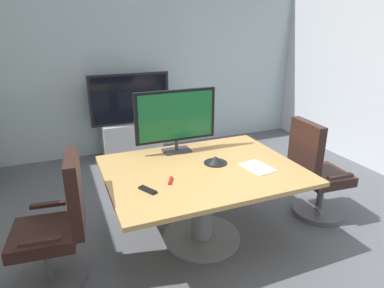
{
  "coord_description": "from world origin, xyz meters",
  "views": [
    {
      "loc": [
        -1.25,
        -2.43,
        2.02
      ],
      "look_at": [
        -0.09,
        0.38,
        0.91
      ],
      "focal_mm": 31.36,
      "sensor_mm": 36.0,
      "label": 1
    }
  ],
  "objects": [
    {
      "name": "office_chair_left",
      "position": [
        -1.38,
        0.03,
        0.46
      ],
      "size": [
        0.62,
        0.6,
        1.09
      ],
      "rotation": [
        0.0,
        0.0,
        -1.68
      ],
      "color": "#4C4C51",
      "rests_on": "ground"
    },
    {
      "name": "paper_notepad",
      "position": [
        0.38,
        -0.06,
        0.76
      ],
      "size": [
        0.25,
        0.33,
        0.01
      ],
      "primitive_type": "cube",
      "rotation": [
        0.0,
        0.0,
        0.14
      ],
      "color": "white",
      "rests_on": "conference_table"
    },
    {
      "name": "whiteboard_marker",
      "position": [
        -0.45,
        -0.02,
        0.77
      ],
      "size": [
        0.08,
        0.13,
        0.02
      ],
      "primitive_type": "cube",
      "rotation": [
        0.0,
        0.0,
        1.1
      ],
      "color": "red",
      "rests_on": "conference_table"
    },
    {
      "name": "tv_monitor",
      "position": [
        -0.16,
        0.62,
        1.12
      ],
      "size": [
        0.84,
        0.18,
        0.64
      ],
      "color": "#333338",
      "rests_on": "conference_table"
    },
    {
      "name": "wall_display_unit",
      "position": [
        -0.22,
        2.51,
        0.44
      ],
      "size": [
        1.2,
        0.36,
        1.31
      ],
      "color": "#B7BABC",
      "rests_on": "ground"
    },
    {
      "name": "wall_back_glass_partition",
      "position": [
        0.0,
        2.87,
        1.37
      ],
      "size": [
        5.79,
        0.1,
        2.73
      ],
      "primitive_type": "cube",
      "color": "#9EB2B7",
      "rests_on": "ground"
    },
    {
      "name": "remote_control",
      "position": [
        -0.67,
        -0.11,
        0.77
      ],
      "size": [
        0.12,
        0.17,
        0.02
      ],
      "primitive_type": "cube",
      "rotation": [
        0.0,
        0.0,
        0.48
      ],
      "color": "black",
      "rests_on": "conference_table"
    },
    {
      "name": "conference_phone",
      "position": [
        0.07,
        0.18,
        0.79
      ],
      "size": [
        0.22,
        0.22,
        0.07
      ],
      "color": "black",
      "rests_on": "conference_table"
    },
    {
      "name": "office_chair_right",
      "position": [
        1.2,
        0.05,
        0.46
      ],
      "size": [
        0.61,
        0.59,
        1.09
      ],
      "rotation": [
        0.0,
        0.0,
        1.5
      ],
      "color": "#4C4C51",
      "rests_on": "ground"
    },
    {
      "name": "conference_table",
      "position": [
        -0.09,
        0.13,
        0.57
      ],
      "size": [
        1.74,
        1.34,
        0.76
      ],
      "color": "#B2894C",
      "rests_on": "ground"
    },
    {
      "name": "ground_plane",
      "position": [
        0.0,
        0.0,
        0.0
      ],
      "size": [
        6.79,
        6.79,
        0.0
      ],
      "primitive_type": "plane",
      "color": "#515459"
    }
  ]
}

